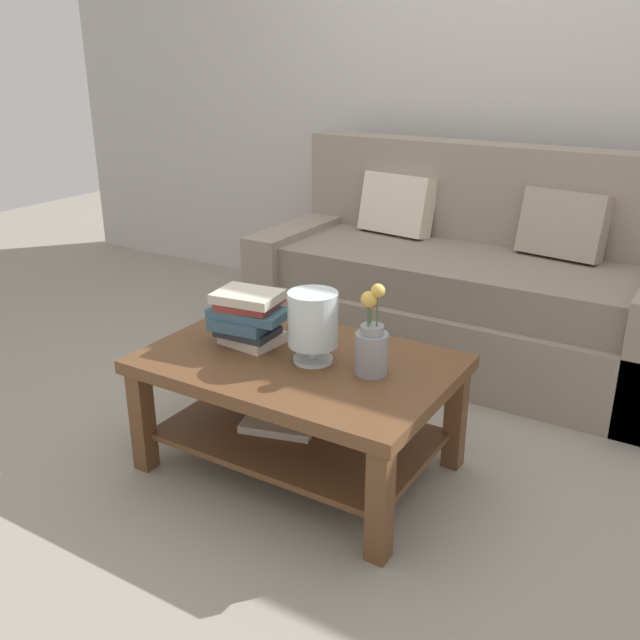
{
  "coord_description": "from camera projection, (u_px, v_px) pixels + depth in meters",
  "views": [
    {
      "loc": [
        1.27,
        -2.31,
        1.52
      ],
      "look_at": [
        -0.02,
        -0.2,
        0.56
      ],
      "focal_mm": 39.54,
      "sensor_mm": 36.0,
      "label": 1
    }
  ],
  "objects": [
    {
      "name": "ground_plane",
      "position": [
        349.0,
        428.0,
        3.01
      ],
      "size": [
        10.0,
        10.0,
        0.0
      ],
      "primitive_type": "plane",
      "color": "gray"
    },
    {
      "name": "book_stack_main",
      "position": [
        248.0,
        317.0,
        2.66
      ],
      "size": [
        0.3,
        0.25,
        0.21
      ],
      "color": "beige",
      "rests_on": "coffee_table"
    },
    {
      "name": "flower_pitcher",
      "position": [
        372.0,
        343.0,
        2.42
      ],
      "size": [
        0.12,
        0.12,
        0.33
      ],
      "color": "gray",
      "rests_on": "coffee_table"
    },
    {
      "name": "couch",
      "position": [
        465.0,
        288.0,
        3.62
      ],
      "size": [
        2.09,
        0.9,
        1.06
      ],
      "color": "gray",
      "rests_on": "ground"
    },
    {
      "name": "glass_hurricane_vase",
      "position": [
        313.0,
        321.0,
        2.5
      ],
      "size": [
        0.18,
        0.18,
        0.26
      ],
      "color": "silver",
      "rests_on": "coffee_table"
    },
    {
      "name": "back_wall",
      "position": [
        501.0,
        81.0,
        3.83
      ],
      "size": [
        6.4,
        0.12,
        2.7
      ],
      "primitive_type": "cube",
      "color": "#BCB7B2",
      "rests_on": "ground"
    },
    {
      "name": "coffee_table",
      "position": [
        298.0,
        389.0,
        2.62
      ],
      "size": [
        1.11,
        0.74,
        0.46
      ],
      "color": "brown",
      "rests_on": "ground"
    }
  ]
}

